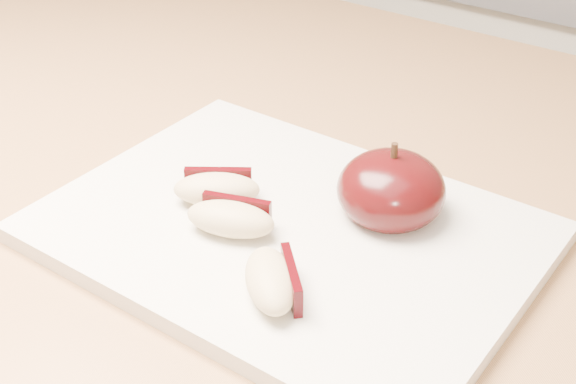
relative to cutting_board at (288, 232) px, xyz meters
The scene contains 6 objects.
back_cabinet 0.90m from the cutting_board, 94.47° to the left, with size 2.40×0.62×0.94m.
cutting_board is the anchor object (origin of this frame).
apple_half 0.07m from the cutting_board, 46.91° to the left, with size 0.09×0.09×0.06m.
apple_wedge_a 0.06m from the cutting_board, behind, with size 0.06×0.06×0.02m.
apple_wedge_b 0.04m from the cutting_board, 132.26° to the right, with size 0.06×0.05×0.02m.
apple_wedge_c 0.07m from the cutting_board, 61.65° to the right, with size 0.06×0.06×0.02m.
Camera 1 is at (0.31, 0.06, 1.21)m, focal length 50.00 mm.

